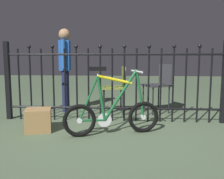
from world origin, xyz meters
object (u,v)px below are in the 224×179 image
object	(u,v)px
person_visitor	(65,63)
chair_olive	(117,85)
display_crate	(38,120)
bicycle	(112,113)
chair_charcoal	(160,82)

from	to	relation	value
person_visitor	chair_olive	bearing A→B (deg)	-7.02
person_visitor	display_crate	world-z (taller)	person_visitor
bicycle	chair_charcoal	world-z (taller)	bicycle
bicycle	display_crate	distance (m)	1.02
bicycle	chair_olive	bearing A→B (deg)	90.18
chair_olive	chair_charcoal	size ratio (longest dim) A/B	0.96
display_crate	person_visitor	bearing A→B (deg)	87.93
bicycle	chair_charcoal	size ratio (longest dim) A/B	1.41
chair_charcoal	person_visitor	size ratio (longest dim) A/B	0.58
person_visitor	display_crate	size ratio (longest dim) A/B	4.50
chair_charcoal	display_crate	world-z (taller)	chair_charcoal
bicycle	chair_charcoal	distance (m)	1.60
chair_charcoal	person_visitor	world-z (taller)	person_visitor
chair_olive	chair_charcoal	bearing A→B (deg)	10.78
bicycle	display_crate	bearing A→B (deg)	175.11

